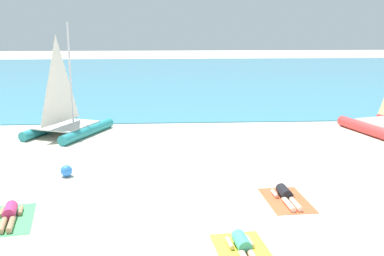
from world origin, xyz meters
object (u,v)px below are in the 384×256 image
(towel_leftmost, at_px, (10,220))
(sunbather_center_right, at_px, (286,195))
(sailboat_teal, at_px, (67,119))
(towel_center_left, at_px, (244,253))
(sunbather_center_left, at_px, (243,246))
(towel_center_right, at_px, (286,200))
(beach_ball, at_px, (66,171))
(sunbather_leftmost, at_px, (10,214))

(towel_leftmost, relative_size, sunbather_center_right, 1.21)
(sailboat_teal, distance_m, towel_center_left, 12.20)
(towel_center_left, height_order, sunbather_center_left, sunbather_center_left)
(towel_center_left, relative_size, towel_center_right, 1.00)
(sailboat_teal, bearing_deg, sunbather_center_left, -37.72)
(sailboat_teal, distance_m, beach_ball, 5.69)
(sunbather_leftmost, distance_m, towel_center_left, 5.80)
(towel_leftmost, relative_size, beach_ball, 5.10)
(sunbather_center_right, height_order, beach_ball, beach_ball)
(sailboat_teal, height_order, beach_ball, sailboat_teal)
(sunbather_leftmost, distance_m, towel_center_right, 7.10)
(beach_ball, bearing_deg, towel_center_left, -47.57)
(sunbather_leftmost, height_order, towel_center_left, sunbather_leftmost)
(sailboat_teal, xyz_separation_m, towel_leftmost, (0.40, -8.73, -0.70))
(sailboat_teal, xyz_separation_m, sunbather_center_right, (7.45, -7.82, -0.57))
(towel_leftmost, height_order, sunbather_center_right, sunbather_center_right)
(towel_leftmost, bearing_deg, beach_ball, 77.33)
(sunbather_center_left, distance_m, beach_ball, 6.92)
(towel_leftmost, bearing_deg, sunbather_leftmost, 100.81)
(sailboat_teal, height_order, towel_center_right, sailboat_teal)
(sunbather_center_right, bearing_deg, towel_leftmost, -176.38)
(towel_center_left, height_order, sunbather_center_right, sunbather_center_right)
(sunbather_leftmost, relative_size, towel_center_left, 0.82)
(towel_center_right, bearing_deg, sunbather_center_right, 93.74)
(beach_ball, bearing_deg, sunbather_leftmost, -103.14)
(sunbather_leftmost, height_order, towel_center_right, sunbather_leftmost)
(sunbather_center_right, xyz_separation_m, beach_ball, (-6.33, 2.26, 0.06))
(sunbather_center_left, xyz_separation_m, sunbather_center_right, (1.63, 2.81, 0.00))
(beach_ball, bearing_deg, sunbather_center_left, -47.24)
(sunbather_center_left, bearing_deg, sunbather_leftmost, 153.74)
(sunbather_center_right, relative_size, beach_ball, 4.20)
(towel_center_left, distance_m, beach_ball, 6.97)
(towel_leftmost, bearing_deg, towel_center_left, -20.01)
(towel_center_right, distance_m, sunbather_center_right, 0.14)
(sailboat_teal, bearing_deg, sunbather_center_right, -22.79)
(sailboat_teal, relative_size, towel_center_right, 2.48)
(towel_leftmost, relative_size, sunbather_center_left, 1.21)
(sunbather_center_right, bearing_deg, beach_ball, 156.57)
(towel_center_right, height_order, beach_ball, beach_ball)
(towel_leftmost, xyz_separation_m, sunbather_center_right, (7.04, 0.91, 0.13))
(sunbather_leftmost, xyz_separation_m, sunbather_center_left, (5.42, -1.97, 0.00))
(sunbather_leftmost, bearing_deg, beach_ball, 66.05)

